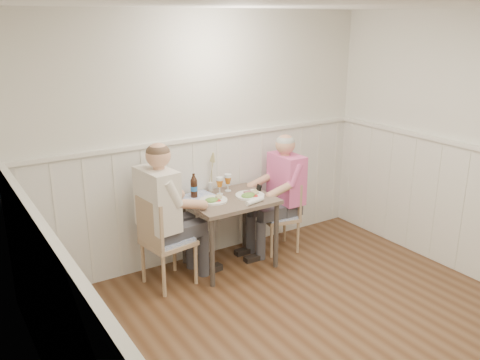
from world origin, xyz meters
The scene contains 16 objects.
ground_plane centered at (0.00, 0.00, 0.00)m, with size 4.50×4.50×0.00m, color #482B18.
room_shell centered at (0.00, 0.00, 1.52)m, with size 4.04×4.54×2.60m.
wainscot centered at (0.00, 0.69, 0.69)m, with size 4.00×4.49×1.34m.
dining_table centered at (0.06, 1.84, 0.64)m, with size 0.86×0.70×0.75m.
chair_right centered at (0.77, 1.86, 0.43)m, with size 0.44×0.44×0.80m.
chair_left centered at (-0.70, 1.82, 0.49)m, with size 0.49×0.49×0.91m.
man_in_pink centered at (0.77, 1.87, 0.56)m, with size 0.62×0.43×1.35m.
diner_cream centered at (-0.69, 1.85, 0.61)m, with size 0.71×0.49×1.45m.
plate_man centered at (0.26, 1.77, 0.77)m, with size 0.30×0.30×0.08m.
plate_diner centered at (-0.13, 1.84, 0.77)m, with size 0.28×0.28×0.07m.
beer_glass_a centered at (0.16, 2.04, 0.88)m, with size 0.07×0.07×0.19m.
beer_glass_b centered at (0.04, 2.00, 0.88)m, with size 0.07×0.07×0.19m.
beer_bottle centered at (-0.23, 2.05, 0.86)m, with size 0.07×0.07×0.26m.
rolled_napkin centered at (0.19, 1.58, 0.78)m, with size 0.23×0.10×0.05m.
grass_vase centered at (0.02, 2.15, 0.95)m, with size 0.05×0.05×0.44m.
gingham_mat centered at (-0.20, 2.06, 0.75)m, with size 0.38×0.32×0.01m.
Camera 1 is at (-2.48, -2.34, 2.50)m, focal length 38.00 mm.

